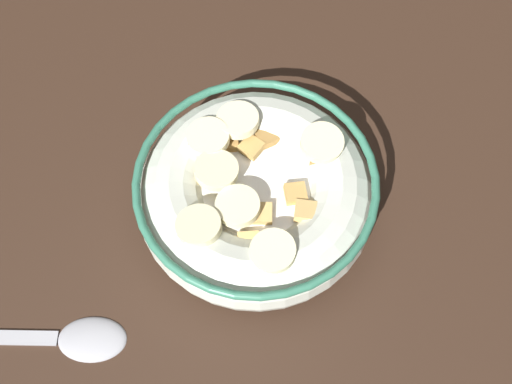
% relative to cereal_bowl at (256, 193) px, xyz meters
% --- Properties ---
extents(ground_plane, '(0.92, 0.92, 0.02)m').
position_rel_cereal_bowl_xyz_m(ground_plane, '(-0.00, 0.00, -0.04)').
color(ground_plane, '#332116').
extents(cereal_bowl, '(0.17, 0.17, 0.06)m').
position_rel_cereal_bowl_xyz_m(cereal_bowl, '(0.00, 0.00, 0.00)').
color(cereal_bowl, beige).
rests_on(cereal_bowl, ground_plane).
extents(spoon, '(0.09, 0.13, 0.01)m').
position_rel_cereal_bowl_xyz_m(spoon, '(0.15, -0.06, -0.02)').
color(spoon, '#A5A5AD').
rests_on(spoon, ground_plane).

